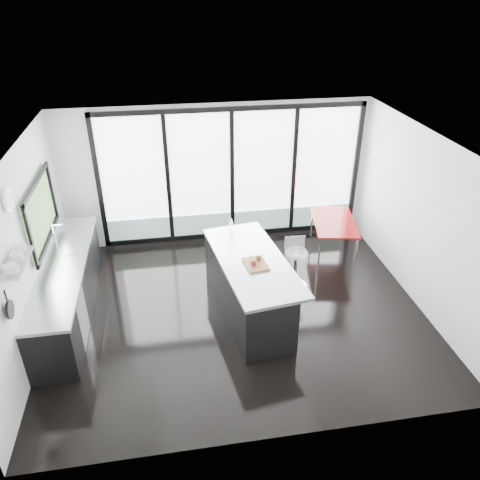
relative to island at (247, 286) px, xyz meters
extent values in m
cube|color=black|center=(-0.16, 0.04, -0.50)|extent=(6.00, 5.00, 0.00)
cube|color=white|center=(-0.16, 0.04, 2.30)|extent=(6.00, 5.00, 0.00)
cube|color=silver|center=(-0.16, 2.54, 0.90)|extent=(6.00, 0.00, 2.80)
cube|color=white|center=(0.14, 2.51, 0.90)|extent=(5.00, 0.02, 2.50)
cube|color=gray|center=(0.14, 2.47, -0.13)|extent=(5.00, 0.02, 0.44)
cube|color=black|center=(-1.11, 2.47, 0.90)|extent=(0.08, 0.04, 2.50)
cube|color=black|center=(0.14, 2.47, 0.90)|extent=(0.08, 0.04, 2.50)
cube|color=black|center=(1.39, 2.47, 0.90)|extent=(0.08, 0.04, 2.50)
cube|color=silver|center=(-0.16, -2.46, 0.90)|extent=(6.00, 0.00, 2.80)
cube|color=silver|center=(-3.16, 0.04, 0.90)|extent=(0.00, 5.00, 2.80)
cube|color=#507C3F|center=(-3.13, 0.94, 1.10)|extent=(0.02, 1.60, 0.90)
cube|color=#AAADAF|center=(-3.03, -0.81, 1.25)|extent=(0.25, 0.80, 0.03)
cylinder|color=white|center=(-3.13, -0.26, 1.85)|extent=(0.04, 0.30, 0.30)
cylinder|color=black|center=(-3.10, -1.21, 0.85)|extent=(0.03, 0.24, 0.24)
cube|color=silver|center=(2.84, 0.04, 0.90)|extent=(0.00, 5.00, 2.80)
cube|color=black|center=(-2.83, 0.44, -0.06)|extent=(0.65, 3.20, 0.87)
cube|color=#AAADAF|center=(-2.83, 0.44, 0.40)|extent=(0.69, 3.24, 0.05)
cube|color=#AAADAF|center=(-2.83, 0.94, 0.40)|extent=(0.45, 0.48, 0.06)
cylinder|color=silver|center=(-2.98, 0.94, 0.64)|extent=(0.02, 0.02, 0.44)
cube|color=#AAADAF|center=(-2.52, -0.31, -0.08)|extent=(0.03, 0.60, 0.80)
cube|color=black|center=(-0.01, 0.00, -0.04)|extent=(1.11, 2.41, 0.92)
cube|color=#AAADAF|center=(0.08, 0.01, 0.45)|extent=(1.32, 2.50, 0.05)
cube|color=#B17544|center=(0.10, -0.15, 0.49)|extent=(0.37, 0.46, 0.03)
sphere|color=maroon|center=(0.05, -0.21, 0.56)|extent=(0.11, 0.11, 0.10)
sphere|color=brown|center=(0.16, -0.09, 0.55)|extent=(0.10, 0.10, 0.09)
cylinder|color=silver|center=(-0.14, 0.78, 0.62)|extent=(0.08, 0.08, 0.30)
cylinder|color=silver|center=(0.54, -0.11, -0.17)|extent=(0.51, 0.51, 0.65)
cylinder|color=silver|center=(0.94, 0.53, -0.13)|extent=(0.48, 0.48, 0.72)
cube|color=maroon|center=(1.97, 1.53, -0.14)|extent=(1.00, 1.46, 0.72)
camera|label=1|loc=(-1.13, -6.03, 4.32)|focal=35.00mm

